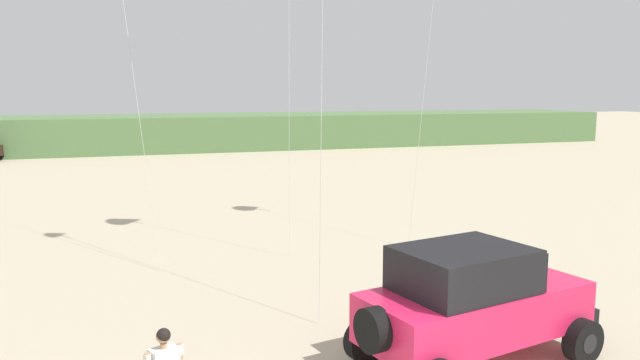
% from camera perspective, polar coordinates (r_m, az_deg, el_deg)
% --- Properties ---
extents(dune_ridge, '(90.00, 9.76, 2.88)m').
position_cam_1_polar(dune_ridge, '(54.62, -18.00, 4.15)').
color(dune_ridge, '#567A47').
rests_on(dune_ridge, ground_plane).
extents(jeep, '(5.01, 3.22, 2.26)m').
position_cam_1_polar(jeep, '(11.91, 14.02, -10.89)').
color(jeep, '#EA2151').
rests_on(jeep, ground_plane).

